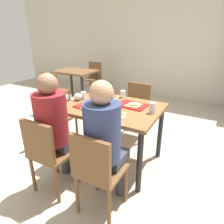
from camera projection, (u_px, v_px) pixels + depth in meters
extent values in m
cube|color=#B7A893|center=(112.00, 160.00, 2.72)|extent=(10.00, 10.00, 0.02)
cube|color=beige|center=(175.00, 41.00, 4.80)|extent=(10.00, 0.10, 2.80)
cube|color=brown|center=(112.00, 108.00, 2.44)|extent=(1.17, 0.87, 0.04)
cylinder|color=black|center=(61.00, 138.00, 2.51)|extent=(0.06, 0.06, 0.74)
cylinder|color=black|center=(140.00, 163.00, 2.04)|extent=(0.06, 0.06, 0.74)
cylinder|color=black|center=(94.00, 118.00, 3.12)|extent=(0.06, 0.06, 0.74)
cylinder|color=black|center=(160.00, 133.00, 2.65)|extent=(0.06, 0.06, 0.74)
cube|color=brown|center=(54.00, 152.00, 2.08)|extent=(0.40, 0.40, 0.03)
cube|color=brown|center=(38.00, 142.00, 1.86)|extent=(0.38, 0.04, 0.40)
cylinder|color=brown|center=(56.00, 158.00, 2.38)|extent=(0.04, 0.04, 0.43)
cylinder|color=brown|center=(78.00, 166.00, 2.23)|extent=(0.04, 0.04, 0.43)
cylinder|color=brown|center=(33.00, 174.00, 2.11)|extent=(0.04, 0.04, 0.43)
cylinder|color=brown|center=(57.00, 185.00, 1.96)|extent=(0.04, 0.04, 0.43)
cube|color=brown|center=(102.00, 169.00, 1.82)|extent=(0.40, 0.40, 0.03)
cube|color=brown|center=(90.00, 160.00, 1.60)|extent=(0.38, 0.04, 0.40)
cylinder|color=brown|center=(97.00, 173.00, 2.12)|extent=(0.04, 0.04, 0.43)
cylinder|color=brown|center=(126.00, 184.00, 1.97)|extent=(0.04, 0.04, 0.43)
cylinder|color=brown|center=(77.00, 194.00, 1.85)|extent=(0.04, 0.04, 0.43)
cylinder|color=brown|center=(109.00, 209.00, 1.70)|extent=(0.04, 0.04, 0.43)
cube|color=brown|center=(134.00, 111.00, 3.15)|extent=(0.40, 0.40, 0.03)
cube|color=brown|center=(139.00, 95.00, 3.21)|extent=(0.38, 0.04, 0.40)
cylinder|color=brown|center=(140.00, 131.00, 3.02)|extent=(0.04, 0.04, 0.43)
cylinder|color=brown|center=(120.00, 126.00, 3.17)|extent=(0.04, 0.04, 0.43)
cylinder|color=brown|center=(147.00, 123.00, 3.30)|extent=(0.04, 0.04, 0.43)
cylinder|color=brown|center=(128.00, 119.00, 3.45)|extent=(0.04, 0.04, 0.43)
cube|color=brown|center=(59.00, 117.00, 2.94)|extent=(0.40, 0.40, 0.03)
cube|color=brown|center=(49.00, 101.00, 2.94)|extent=(0.04, 0.38, 0.40)
cylinder|color=brown|center=(77.00, 129.00, 3.09)|extent=(0.04, 0.04, 0.43)
cylinder|color=brown|center=(62.00, 138.00, 2.82)|extent=(0.04, 0.04, 0.43)
cylinder|color=brown|center=(60.00, 124.00, 3.24)|extent=(0.04, 0.04, 0.43)
cylinder|color=brown|center=(44.00, 133.00, 2.97)|extent=(0.04, 0.04, 0.43)
cylinder|color=#383842|center=(65.00, 156.00, 2.39)|extent=(0.10, 0.10, 0.46)
cylinder|color=#383842|center=(75.00, 160.00, 2.32)|extent=(0.10, 0.10, 0.46)
cube|color=#383842|center=(62.00, 141.00, 2.16)|extent=(0.32, 0.28, 0.10)
cylinder|color=maroon|center=(51.00, 119.00, 1.96)|extent=(0.32, 0.32, 0.52)
sphere|color=#8C664C|center=(47.00, 84.00, 1.83)|extent=(0.20, 0.20, 0.20)
cylinder|color=#383842|center=(107.00, 171.00, 2.13)|extent=(0.10, 0.10, 0.46)
cylinder|color=#383842|center=(120.00, 176.00, 2.06)|extent=(0.10, 0.10, 0.46)
cube|color=#383842|center=(109.00, 156.00, 1.91)|extent=(0.32, 0.28, 0.10)
cylinder|color=navy|center=(102.00, 132.00, 1.70)|extent=(0.32, 0.32, 0.52)
sphere|color=tan|center=(101.00, 93.00, 1.57)|extent=(0.20, 0.20, 0.20)
cube|color=red|center=(91.00, 107.00, 2.39)|extent=(0.39, 0.30, 0.02)
cube|color=red|center=(132.00, 105.00, 2.44)|extent=(0.38, 0.29, 0.02)
cylinder|color=white|center=(109.00, 98.00, 2.70)|extent=(0.22, 0.22, 0.01)
cylinder|color=white|center=(116.00, 115.00, 2.15)|extent=(0.22, 0.22, 0.01)
pyramid|color=#DBAD60|center=(91.00, 106.00, 2.36)|extent=(0.21, 0.24, 0.01)
ellipsoid|color=#4C7233|center=(91.00, 105.00, 2.36)|extent=(0.15, 0.16, 0.01)
pyramid|color=#DBAD60|center=(134.00, 104.00, 2.42)|extent=(0.23, 0.23, 0.01)
ellipsoid|color=#D8C67F|center=(134.00, 104.00, 2.42)|extent=(0.16, 0.16, 0.01)
pyramid|color=#DBAD60|center=(111.00, 97.00, 2.71)|extent=(0.26, 0.27, 0.01)
ellipsoid|color=#B74723|center=(111.00, 97.00, 2.70)|extent=(0.18, 0.19, 0.01)
pyramid|color=#DBAD60|center=(117.00, 114.00, 2.16)|extent=(0.24, 0.24, 0.01)
ellipsoid|color=#B74723|center=(117.00, 113.00, 2.15)|extent=(0.17, 0.17, 0.01)
cylinder|color=white|center=(123.00, 94.00, 2.72)|extent=(0.07, 0.07, 0.10)
cylinder|color=white|center=(98.00, 113.00, 2.10)|extent=(0.07, 0.07, 0.10)
cylinder|color=white|center=(84.00, 95.00, 2.67)|extent=(0.07, 0.07, 0.10)
cylinder|color=#B7BCC6|center=(152.00, 108.00, 2.20)|extent=(0.07, 0.07, 0.12)
cylinder|color=orange|center=(96.00, 91.00, 2.76)|extent=(0.06, 0.06, 0.16)
sphere|color=silver|center=(78.00, 97.00, 2.61)|extent=(0.10, 0.10, 0.10)
cube|color=brown|center=(76.00, 71.00, 4.64)|extent=(0.90, 0.70, 0.04)
cylinder|color=black|center=(56.00, 88.00, 4.72)|extent=(0.06, 0.06, 0.74)
cylinder|color=black|center=(83.00, 93.00, 4.37)|extent=(0.06, 0.06, 0.74)
cylinder|color=black|center=(72.00, 83.00, 5.19)|extent=(0.06, 0.06, 0.74)
cylinder|color=black|center=(97.00, 87.00, 4.85)|extent=(0.06, 0.06, 0.74)
cube|color=brown|center=(57.00, 91.00, 4.22)|extent=(0.40, 0.40, 0.03)
cube|color=brown|center=(50.00, 83.00, 4.00)|extent=(0.38, 0.04, 0.40)
cylinder|color=brown|center=(58.00, 98.00, 4.52)|extent=(0.04, 0.04, 0.43)
cylinder|color=brown|center=(70.00, 100.00, 4.37)|extent=(0.04, 0.04, 0.43)
cylinder|color=brown|center=(47.00, 102.00, 4.25)|extent=(0.04, 0.04, 0.43)
cylinder|color=brown|center=(59.00, 105.00, 4.10)|extent=(0.04, 0.04, 0.43)
cube|color=brown|center=(92.00, 79.00, 5.28)|extent=(0.40, 0.40, 0.03)
cube|color=brown|center=(95.00, 70.00, 5.35)|extent=(0.38, 0.04, 0.40)
cylinder|color=brown|center=(94.00, 90.00, 5.16)|extent=(0.04, 0.04, 0.43)
cylinder|color=brown|center=(83.00, 88.00, 5.31)|extent=(0.04, 0.04, 0.43)
cylinder|color=brown|center=(101.00, 87.00, 5.43)|extent=(0.04, 0.04, 0.43)
cylinder|color=brown|center=(90.00, 85.00, 5.58)|extent=(0.04, 0.04, 0.43)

